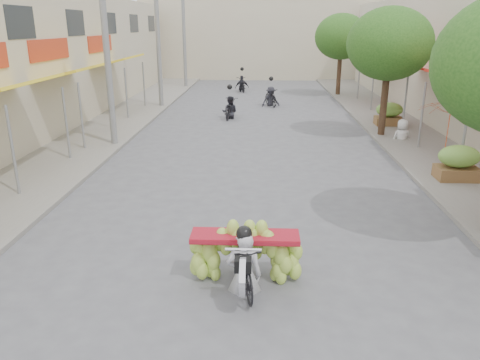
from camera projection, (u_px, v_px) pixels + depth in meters
The scene contains 17 objects.
ground at pixel (235, 354), 6.75m from camera, with size 120.00×120.00×0.00m, color #57575C.
sidewalk_left at pixel (100, 128), 21.25m from camera, with size 4.00×60.00×0.12m, color gray.
sidewalk_right at pixel (412, 131), 20.65m from camera, with size 4.00×60.00×0.12m, color gray.
far_building at pixel (259, 37), 41.66m from camera, with size 20.00×6.00×7.00m, color #BDB195.
utility_pole_mid at pixel (106, 39), 17.09m from camera, with size 0.60×0.24×8.00m.
utility_pole_far at pixel (158, 34), 25.62m from camera, with size 0.60×0.24×8.00m.
utility_pole_back at pixel (184, 32), 34.15m from camera, with size 0.60×0.24×8.00m.
street_tree_mid at pixel (390, 44), 18.59m from camera, with size 3.40×3.40×5.25m.
street_tree_far at pixel (341, 37), 29.97m from camera, with size 3.40×3.40×5.25m.
produce_crate_mid at pixel (459, 160), 13.84m from camera, with size 1.20×0.88×1.16m.
produce_crate_far at pixel (389, 112), 21.43m from camera, with size 1.20×0.88×1.16m.
banana_motorbike at pixel (245, 250), 8.31m from camera, with size 2.20×1.83×2.14m.
market_umbrella at pixel (453, 100), 13.47m from camera, with size 2.41×2.41×1.73m.
pedestrian at pixel (404, 119), 18.73m from camera, with size 0.85×0.58×1.60m.
bg_motorbike_a at pixel (230, 104), 23.52m from camera, with size 0.89×1.81×1.95m.
bg_motorbike_b at pixel (271, 92), 27.05m from camera, with size 1.18×1.87×1.95m.
bg_motorbike_c at pixel (242, 81), 32.89m from camera, with size 1.06×1.80×1.95m.
Camera 1 is at (0.33, -5.60, 4.53)m, focal length 35.00 mm.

